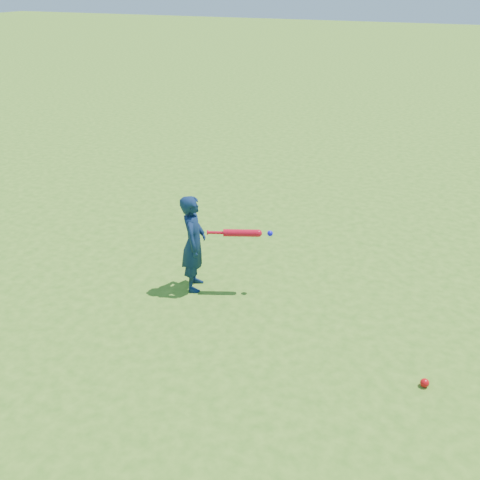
# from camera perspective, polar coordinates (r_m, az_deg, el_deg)

# --- Properties ---
(ground) EXTENTS (80.00, 80.00, 0.00)m
(ground) POSITION_cam_1_polar(r_m,az_deg,el_deg) (5.54, -5.66, -8.24)
(ground) COLOR #40741B
(ground) RESTS_ON ground
(child) EXTENTS (0.38, 0.46, 1.09)m
(child) POSITION_cam_1_polar(r_m,az_deg,el_deg) (5.77, -4.96, -0.35)
(child) COLOR #0D1F40
(child) RESTS_ON ground
(ground_ball_red) EXTENTS (0.08, 0.08, 0.08)m
(ground_ball_red) POSITION_cam_1_polar(r_m,az_deg,el_deg) (4.94, 19.10, -14.20)
(ground_ball_red) COLOR red
(ground_ball_red) RESTS_ON ground
(bat_swing) EXTENTS (0.66, 0.30, 0.08)m
(bat_swing) POSITION_cam_1_polar(r_m,az_deg,el_deg) (5.63, 0.42, 0.75)
(bat_swing) COLOR red
(bat_swing) RESTS_ON ground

